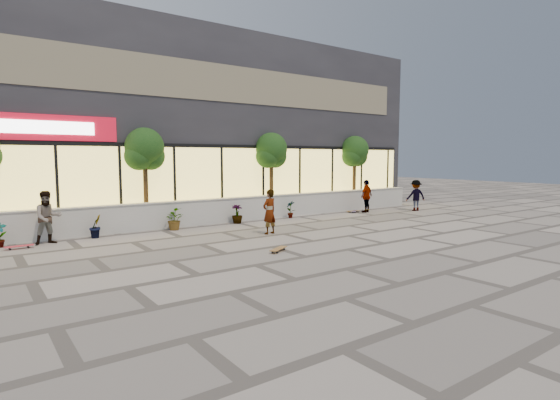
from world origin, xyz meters
TOP-DOWN VIEW (x-y plane):
  - ground at (0.00, 0.00)m, footprint 80.00×80.00m
  - planter_wall at (0.00, 7.00)m, footprint 22.00×0.42m
  - retail_building at (-0.00, 12.49)m, footprint 24.00×9.17m
  - shrub_b at (-5.70, 6.45)m, footprint 0.57×0.57m
  - shrub_c at (-2.90, 6.45)m, footprint 0.68×0.77m
  - shrub_d at (-0.10, 6.45)m, footprint 0.64×0.64m
  - shrub_e at (2.70, 6.45)m, footprint 0.46×0.35m
  - tree_midwest at (-3.50, 7.70)m, footprint 1.60×1.50m
  - tree_mideast at (2.50, 7.70)m, footprint 1.60×1.50m
  - tree_east at (8.00, 7.70)m, footprint 1.60×1.50m
  - skater_center at (-0.41, 3.59)m, footprint 0.66×0.50m
  - skater_left at (-7.18, 6.20)m, footprint 0.90×0.74m
  - skater_right_near at (7.00, 5.84)m, footprint 1.03×0.62m
  - skater_right_far at (9.60, 4.85)m, footprint 1.18×0.96m
  - skateboard_center at (-1.86, 0.98)m, footprint 0.81×0.58m
  - skateboard_left at (-8.03, 5.87)m, footprint 0.80×0.22m
  - skateboard_right_near at (6.46, 6.20)m, footprint 0.76×0.39m
  - skateboard_right_far at (6.54, 6.20)m, footprint 0.70×0.58m

SIDE VIEW (x-z plane):
  - ground at x=0.00m, z-range 0.00..0.00m
  - skateboard_right_far at x=6.54m, z-range 0.03..0.12m
  - skateboard_right_near at x=6.46m, z-range 0.03..0.12m
  - skateboard_left at x=-8.03m, z-range 0.03..0.13m
  - skateboard_center at x=-1.86m, z-range 0.03..0.13m
  - shrub_b at x=-5.70m, z-range 0.00..0.81m
  - shrub_c at x=-2.90m, z-range 0.00..0.81m
  - shrub_d at x=-0.10m, z-range 0.00..0.81m
  - shrub_e at x=2.70m, z-range 0.00..0.81m
  - planter_wall at x=0.00m, z-range 0.00..1.04m
  - skater_right_far at x=9.60m, z-range 0.00..1.59m
  - skater_center at x=-0.41m, z-range 0.00..1.62m
  - skater_right_near at x=7.00m, z-range 0.00..1.64m
  - skater_left at x=-7.18m, z-range 0.00..1.71m
  - tree_midwest at x=-3.50m, z-range 1.03..4.94m
  - tree_mideast at x=2.50m, z-range 1.03..4.94m
  - tree_east at x=8.00m, z-range 1.03..4.94m
  - retail_building at x=0.00m, z-range 0.00..8.50m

